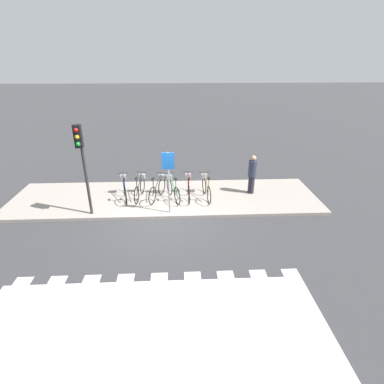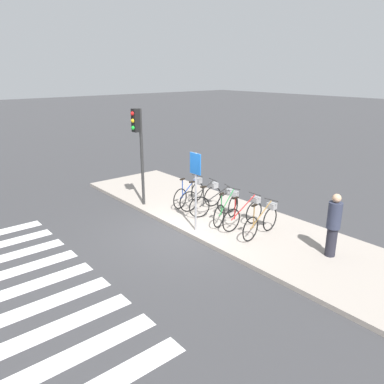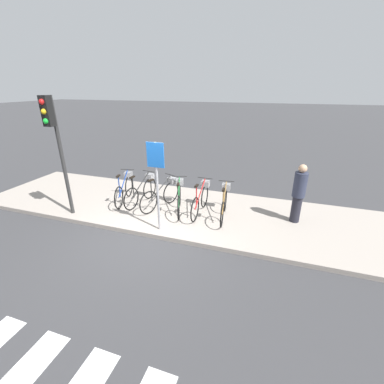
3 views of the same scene
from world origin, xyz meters
name	(u,v)px [view 1 (image 1 of 3)]	position (x,y,z in m)	size (l,w,h in m)	color
ground_plane	(164,219)	(0.00, 0.00, 0.00)	(120.00, 120.00, 0.00)	#38383A
sidewalk	(165,198)	(0.00, 1.68, 0.06)	(12.52, 3.37, 0.12)	#9E9389
parked_bicycle_0	(125,188)	(-1.63, 1.63, 0.57)	(0.55, 1.65, 1.03)	black
parked_bicycle_1	(140,187)	(-1.01, 1.68, 0.57)	(0.46, 1.68, 1.03)	black
parked_bicycle_2	(158,188)	(-0.27, 1.58, 0.57)	(0.68, 1.60, 1.03)	black
parked_bicycle_3	(172,188)	(0.31, 1.53, 0.57)	(0.67, 1.61, 1.03)	black
parked_bicycle_4	(189,187)	(0.97, 1.60, 0.57)	(0.46, 1.69, 1.03)	black
parked_bicycle_5	(206,187)	(1.68, 1.55, 0.57)	(0.46, 1.68, 1.03)	black
pedestrian	(252,174)	(3.63, 1.90, 0.99)	(0.34, 0.34, 1.65)	#23232D
traffic_light	(81,152)	(-2.67, 0.24, 2.51)	(0.24, 0.40, 3.32)	#2D2D2D
sign_post	(168,173)	(0.22, 0.29, 1.70)	(0.44, 0.07, 2.32)	#99999E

